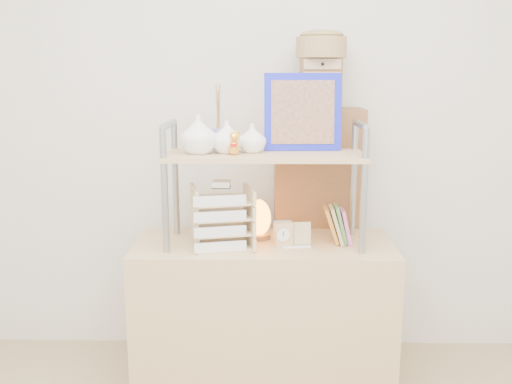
% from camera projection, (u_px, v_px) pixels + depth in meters
% --- Properties ---
extents(room_shell, '(3.42, 3.41, 2.61)m').
position_uv_depth(room_shell, '(264.00, 15.00, 1.68)').
color(room_shell, silver).
rests_on(room_shell, ground).
extents(desk, '(1.20, 0.50, 0.75)m').
position_uv_depth(desk, '(264.00, 318.00, 2.74)').
color(desk, tan).
rests_on(desk, ground).
extents(cabinet, '(0.45, 0.24, 1.35)m').
position_uv_depth(cabinet, '(317.00, 236.00, 3.03)').
color(cabinet, brown).
rests_on(cabinet, ground).
extents(hutch, '(0.90, 0.34, 0.78)m').
position_uv_depth(hutch, '(253.00, 148.00, 2.58)').
color(hutch, gray).
rests_on(hutch, desk).
extents(letter_tray, '(0.30, 0.29, 0.31)m').
position_uv_depth(letter_tray, '(222.00, 221.00, 2.58)').
color(letter_tray, tan).
rests_on(letter_tray, desk).
extents(salt_lamp, '(0.13, 0.12, 0.19)m').
position_uv_depth(salt_lamp, '(259.00, 219.00, 2.71)').
color(salt_lamp, brown).
rests_on(salt_lamp, desk).
extents(desk_clock, '(0.09, 0.06, 0.12)m').
position_uv_depth(desk_clock, '(283.00, 235.00, 2.58)').
color(desk_clock, tan).
rests_on(desk_clock, desk).
extents(postcard_stand, '(0.17, 0.06, 0.12)m').
position_uv_depth(postcard_stand, '(292.00, 239.00, 2.60)').
color(postcard_stand, white).
rests_on(postcard_stand, desk).
extents(drawer_chest, '(0.20, 0.16, 0.25)m').
position_uv_depth(drawer_chest, '(321.00, 83.00, 2.85)').
color(drawer_chest, brown).
rests_on(drawer_chest, cabinet).
extents(woven_basket, '(0.25, 0.25, 0.10)m').
position_uv_depth(woven_basket, '(321.00, 47.00, 2.81)').
color(woven_basket, olive).
rests_on(woven_basket, drawer_chest).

